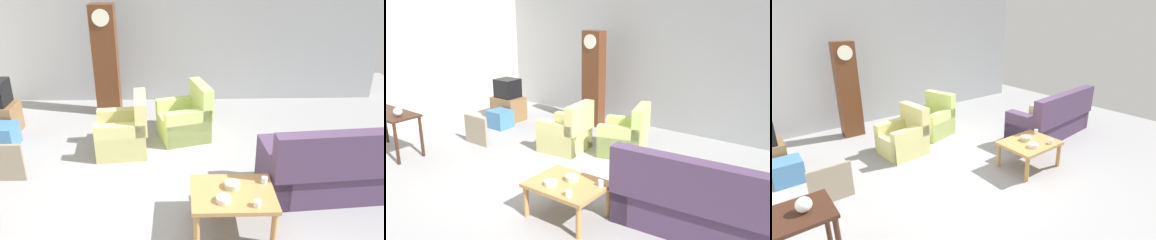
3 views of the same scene
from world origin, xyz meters
TOP-DOWN VIEW (x-y plane):
  - ground_plane at (0.00, 0.00)m, footprint 10.40×10.40m
  - garage_door_wall at (0.00, 3.60)m, footprint 8.40×0.16m
  - pegboard_wall_left at (-4.20, 0.40)m, footprint 0.12×6.40m
  - couch_floral at (2.31, 0.09)m, footprint 2.16×1.05m
  - armchair_olive_near at (-0.71, 1.31)m, footprint 0.87×0.84m
  - armchair_olive_far at (0.26, 1.79)m, footprint 0.97×0.95m
  - coffee_table_wood at (0.77, -0.56)m, footprint 0.96×0.76m
  - console_table_dark at (-3.19, -0.71)m, footprint 1.30×0.56m
  - grandfather_clock at (-1.20, 2.87)m, footprint 0.44×0.30m
  - tv_stand_cabinet at (-2.97, 2.01)m, footprint 0.68×0.52m
  - tv_crt at (-2.97, 2.01)m, footprint 0.48×0.44m
  - framed_picture_leaning at (-2.29, 0.50)m, footprint 0.60×0.05m
  - storage_box_blue at (-2.70, 1.50)m, footprint 0.45×0.42m
  - glass_dome_cloche at (-2.79, -0.74)m, footprint 0.15×0.15m
  - cup_white_porcelain at (1.00, -0.82)m, footprint 0.08×0.08m
  - cup_blue_rimmed at (1.17, -0.37)m, footprint 0.07×0.07m
  - bowl_white_stacked at (0.65, -0.73)m, footprint 0.17×0.17m
  - bowl_shallow_green at (0.78, -0.46)m, footprint 0.18×0.18m

SIDE VIEW (x-z plane):
  - ground_plane at x=0.00m, z-range 0.00..0.00m
  - storage_box_blue at x=-2.70m, z-range 0.00..0.38m
  - tv_stand_cabinet at x=-2.97m, z-range 0.00..0.54m
  - framed_picture_leaning at x=-2.29m, z-range 0.00..0.56m
  - armchair_olive_near at x=-0.71m, z-range -0.15..0.77m
  - armchair_olive_far at x=0.26m, z-range -0.15..0.77m
  - couch_floral at x=2.31m, z-range -0.17..0.87m
  - coffee_table_wood at x=0.77m, z-range 0.17..0.64m
  - bowl_white_stacked at x=0.65m, z-range 0.47..0.53m
  - bowl_shallow_green at x=0.78m, z-range 0.47..0.54m
  - cup_white_porcelain at x=1.00m, z-range 0.47..0.55m
  - cup_blue_rimmed at x=1.17m, z-range 0.47..0.55m
  - console_table_dark at x=-3.19m, z-range 0.27..1.05m
  - tv_crt at x=-2.97m, z-range 0.54..0.96m
  - glass_dome_cloche at x=-2.79m, z-range 0.77..0.93m
  - grandfather_clock at x=-1.20m, z-range 0.01..2.07m
  - pegboard_wall_left at x=-4.20m, z-range 0.00..2.88m
  - garage_door_wall at x=0.00m, z-range 0.00..3.20m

